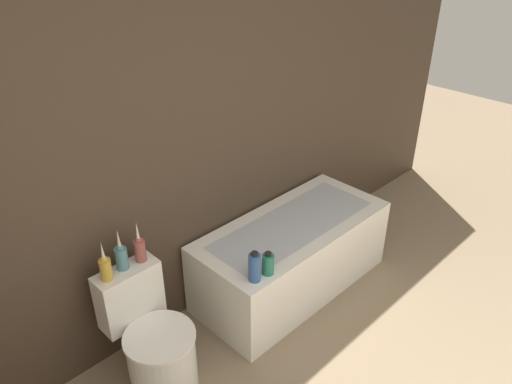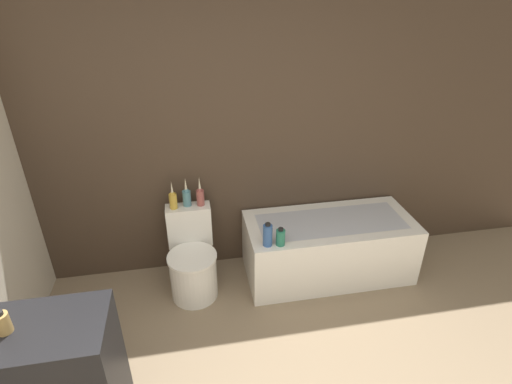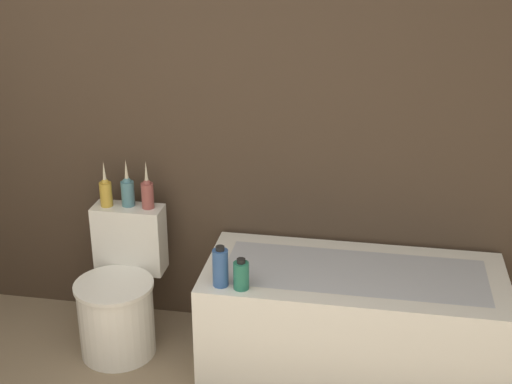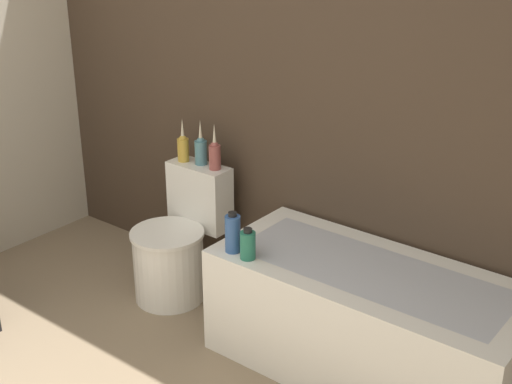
# 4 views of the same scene
# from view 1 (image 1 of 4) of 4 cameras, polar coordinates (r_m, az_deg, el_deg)

# --- Properties ---
(wall_back_tiled) EXTENTS (6.40, 0.06, 2.60)m
(wall_back_tiled) POSITION_cam_1_polar(r_m,az_deg,el_deg) (2.91, -11.93, 5.29)
(wall_back_tiled) COLOR #423326
(wall_back_tiled) RESTS_ON ground_plane
(bathtub) EXTENTS (1.46, 0.65, 0.55)m
(bathtub) POSITION_cam_1_polar(r_m,az_deg,el_deg) (3.66, 4.11, -7.18)
(bathtub) COLOR white
(bathtub) RESTS_ON ground
(toilet) EXTENTS (0.41, 0.56, 0.72)m
(toilet) POSITION_cam_1_polar(r_m,az_deg,el_deg) (3.06, -11.57, -16.67)
(toilet) COLOR white
(toilet) RESTS_ON ground
(vase_gold) EXTENTS (0.06, 0.06, 0.25)m
(vase_gold) POSITION_cam_1_polar(r_m,az_deg,el_deg) (2.82, -16.84, -8.20)
(vase_gold) COLOR gold
(vase_gold) RESTS_ON toilet
(vase_silver) EXTENTS (0.07, 0.07, 0.26)m
(vase_silver) POSITION_cam_1_polar(r_m,az_deg,el_deg) (2.87, -15.16, -7.03)
(vase_silver) COLOR teal
(vase_silver) RESTS_ON toilet
(vase_bronze) EXTENTS (0.06, 0.06, 0.26)m
(vase_bronze) POSITION_cam_1_polar(r_m,az_deg,el_deg) (2.90, -13.16, -6.23)
(vase_bronze) COLOR #994C47
(vase_bronze) RESTS_ON toilet
(shampoo_bottle_tall) EXTENTS (0.07, 0.07, 0.20)m
(shampoo_bottle_tall) POSITION_cam_1_polar(r_m,az_deg,el_deg) (2.95, -0.16, -8.59)
(shampoo_bottle_tall) COLOR #335999
(shampoo_bottle_tall) RESTS_ON bathtub
(shampoo_bottle_short) EXTENTS (0.07, 0.07, 0.15)m
(shampoo_bottle_short) POSITION_cam_1_polar(r_m,az_deg,el_deg) (3.02, 1.38, -8.21)
(shampoo_bottle_short) COLOR #267259
(shampoo_bottle_short) RESTS_ON bathtub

